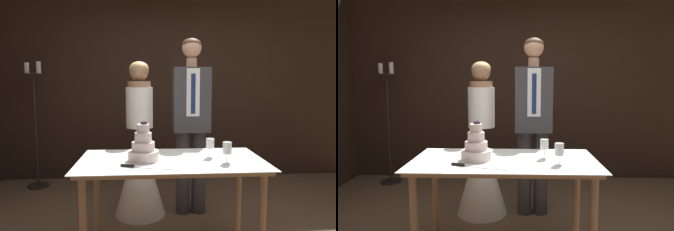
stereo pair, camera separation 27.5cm
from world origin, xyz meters
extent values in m
cube|color=black|center=(0.00, 2.21, 1.45)|extent=(5.27, 0.12, 2.90)
cylinder|color=#8E6B4C|center=(-0.85, -0.19, 0.38)|extent=(0.06, 0.06, 0.76)
cylinder|color=#8E6B4C|center=(0.44, -0.19, 0.38)|extent=(0.06, 0.06, 0.76)
cylinder|color=#8E6B4C|center=(-0.85, 0.39, 0.38)|extent=(0.06, 0.06, 0.76)
cylinder|color=#8E6B4C|center=(0.44, 0.39, 0.38)|extent=(0.06, 0.06, 0.76)
cube|color=#8E6B4C|center=(-0.21, 0.10, 0.78)|extent=(1.41, 0.70, 0.03)
cube|color=white|center=(-0.21, 0.10, 0.80)|extent=(1.47, 0.76, 0.01)
cylinder|color=beige|center=(-0.43, 0.09, 0.84)|extent=(0.24, 0.24, 0.08)
cylinder|color=beige|center=(-0.43, 0.09, 0.92)|extent=(0.18, 0.18, 0.07)
cylinder|color=beige|center=(-0.43, 0.09, 0.99)|extent=(0.13, 0.13, 0.07)
cylinder|color=beige|center=(-0.43, 0.09, 1.06)|extent=(0.10, 0.10, 0.07)
sphere|color=#2D1933|center=(-0.41, 0.08, 1.10)|extent=(0.02, 0.02, 0.02)
sphere|color=#2D1933|center=(-0.43, 0.11, 1.10)|extent=(0.02, 0.02, 0.02)
sphere|color=#2D1933|center=(-0.44, 0.09, 1.10)|extent=(0.02, 0.02, 0.02)
sphere|color=#2D1933|center=(-0.43, 0.07, 1.10)|extent=(0.02, 0.02, 0.02)
cube|color=silver|center=(-0.34, -0.15, 0.81)|extent=(0.33, 0.11, 0.00)
cylinder|color=black|center=(-0.55, -0.09, 0.82)|extent=(0.10, 0.05, 0.02)
cylinder|color=silver|center=(0.11, 0.14, 0.81)|extent=(0.06, 0.06, 0.00)
cylinder|color=silver|center=(0.11, 0.14, 0.85)|extent=(0.01, 0.01, 0.07)
cylinder|color=silver|center=(0.11, 0.14, 0.92)|extent=(0.07, 0.07, 0.08)
cylinder|color=maroon|center=(0.11, 0.14, 0.89)|extent=(0.06, 0.06, 0.02)
cylinder|color=silver|center=(0.21, -0.03, 0.81)|extent=(0.07, 0.07, 0.00)
cylinder|color=silver|center=(0.21, -0.03, 0.84)|extent=(0.01, 0.01, 0.07)
cylinder|color=silver|center=(0.21, -0.03, 0.92)|extent=(0.07, 0.07, 0.09)
cylinder|color=maroon|center=(0.21, -0.03, 0.90)|extent=(0.06, 0.06, 0.04)
cone|color=white|center=(-0.48, 0.89, 0.47)|extent=(0.54, 0.54, 0.94)
cylinder|color=white|center=(-0.48, 0.89, 1.16)|extent=(0.28, 0.28, 0.42)
cylinder|color=#A37556|center=(-0.48, 0.89, 1.40)|extent=(0.24, 0.24, 0.06)
sphere|color=#A37556|center=(-0.48, 0.89, 1.53)|extent=(0.20, 0.20, 0.20)
ellipsoid|color=#D6B770|center=(-0.48, 0.91, 1.56)|extent=(0.20, 0.20, 0.15)
cylinder|color=#38383D|center=(-0.02, 0.89, 0.45)|extent=(0.15, 0.15, 0.90)
cylinder|color=#38383D|center=(0.15, 0.89, 0.45)|extent=(0.15, 0.15, 0.90)
cube|color=#38383D|center=(0.06, 0.89, 1.23)|extent=(0.38, 0.24, 0.67)
cube|color=white|center=(0.06, 0.77, 1.31)|extent=(0.13, 0.01, 0.48)
cube|color=navy|center=(0.06, 0.76, 1.30)|extent=(0.04, 0.01, 0.40)
cylinder|color=tan|center=(0.06, 0.89, 1.62)|extent=(0.11, 0.11, 0.10)
sphere|color=tan|center=(0.06, 0.89, 1.77)|extent=(0.20, 0.20, 0.20)
ellipsoid|color=#472D1E|center=(0.06, 0.90, 1.80)|extent=(0.20, 0.20, 0.13)
cylinder|color=black|center=(-1.89, 1.83, 0.01)|extent=(0.28, 0.28, 0.02)
cylinder|color=black|center=(-1.89, 1.83, 0.77)|extent=(0.03, 0.03, 1.50)
cylinder|color=black|center=(-1.89, 1.83, 1.52)|extent=(0.22, 0.22, 0.01)
cylinder|color=white|center=(-1.97, 1.83, 1.60)|extent=(0.06, 0.06, 0.14)
cylinder|color=white|center=(-1.82, 1.83, 1.61)|extent=(0.06, 0.06, 0.16)
camera|label=1|loc=(-0.39, -2.23, 1.42)|focal=32.00mm
camera|label=2|loc=(-0.12, -2.23, 1.42)|focal=32.00mm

